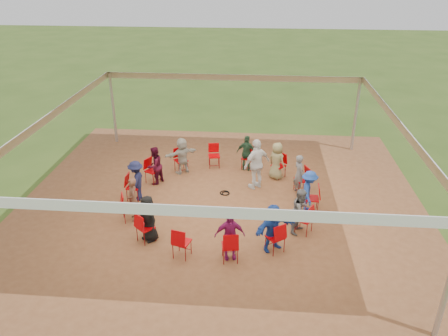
# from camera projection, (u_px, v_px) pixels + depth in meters

# --- Properties ---
(ground) EXTENTS (80.00, 80.00, 0.00)m
(ground) POSITION_uv_depth(u_px,v_px,m) (221.00, 205.00, 14.08)
(ground) COLOR #354E18
(ground) RESTS_ON ground
(dirt_patch) EXTENTS (13.00, 13.00, 0.00)m
(dirt_patch) POSITION_uv_depth(u_px,v_px,m) (221.00, 205.00, 14.08)
(dirt_patch) COLOR brown
(dirt_patch) RESTS_ON ground
(tent) EXTENTS (10.33, 10.33, 3.00)m
(tent) POSITION_uv_depth(u_px,v_px,m) (220.00, 136.00, 13.06)
(tent) COLOR #B2B2B7
(tent) RESTS_ON ground
(chair_0) EXTENTS (0.46, 0.44, 0.90)m
(chair_0) POSITION_uv_depth(u_px,v_px,m) (312.00, 198.00, 13.55)
(chair_0) COLOR #BE0004
(chair_0) RESTS_ON ground
(chair_1) EXTENTS (0.57, 0.56, 0.90)m
(chair_1) POSITION_uv_depth(u_px,v_px,m) (302.00, 180.00, 14.70)
(chair_1) COLOR #BE0004
(chair_1) RESTS_ON ground
(chair_2) EXTENTS (0.61, 0.61, 0.90)m
(chair_2) POSITION_uv_depth(u_px,v_px,m) (278.00, 166.00, 15.68)
(chair_2) COLOR #BE0004
(chair_2) RESTS_ON ground
(chair_3) EXTENTS (0.52, 0.54, 0.90)m
(chair_3) POSITION_uv_depth(u_px,v_px,m) (248.00, 158.00, 16.32)
(chair_3) COLOR #BE0004
(chair_3) RESTS_ON ground
(chair_4) EXTENTS (0.49, 0.51, 0.90)m
(chair_4) POSITION_uv_depth(u_px,v_px,m) (214.00, 156.00, 16.47)
(chair_4) COLOR #BE0004
(chair_4) RESTS_ON ground
(chair_5) EXTENTS (0.60, 0.60, 0.90)m
(chair_5) POSITION_uv_depth(u_px,v_px,m) (181.00, 160.00, 16.11)
(chair_5) COLOR #BE0004
(chair_5) RESTS_ON ground
(chair_6) EXTENTS (0.59, 0.58, 0.90)m
(chair_6) POSITION_uv_depth(u_px,v_px,m) (153.00, 171.00, 15.31)
(chair_6) COLOR #BE0004
(chair_6) RESTS_ON ground
(chair_7) EXTENTS (0.46, 0.44, 0.90)m
(chair_7) POSITION_uv_depth(u_px,v_px,m) (133.00, 187.00, 14.23)
(chair_7) COLOR #BE0004
(chair_7) RESTS_ON ground
(chair_8) EXTENTS (0.57, 0.56, 0.90)m
(chair_8) POSITION_uv_depth(u_px,v_px,m) (129.00, 207.00, 13.08)
(chair_8) COLOR #BE0004
(chair_8) RESTS_ON ground
(chair_9) EXTENTS (0.61, 0.61, 0.90)m
(chair_9) POSITION_uv_depth(u_px,v_px,m) (145.00, 227.00, 12.09)
(chair_9) COLOR #BE0004
(chair_9) RESTS_ON ground
(chair_10) EXTENTS (0.52, 0.54, 0.90)m
(chair_10) POSITION_uv_depth(u_px,v_px,m) (182.00, 242.00, 11.46)
(chair_10) COLOR #BE0004
(chair_10) RESTS_ON ground
(chair_11) EXTENTS (0.49, 0.51, 0.90)m
(chair_11) POSITION_uv_depth(u_px,v_px,m) (230.00, 246.00, 11.31)
(chair_11) COLOR #BE0004
(chair_11) RESTS_ON ground
(chair_12) EXTENTS (0.60, 0.60, 0.90)m
(chair_12) POSITION_uv_depth(u_px,v_px,m) (275.00, 237.00, 11.67)
(chair_12) COLOR #BE0004
(chair_12) RESTS_ON ground
(chair_13) EXTENTS (0.59, 0.58, 0.90)m
(chair_13) POSITION_uv_depth(u_px,v_px,m) (304.00, 219.00, 12.47)
(chair_13) COLOR #BE0004
(chair_13) RESTS_ON ground
(person_seated_0) EXTENTS (0.48, 0.90, 1.36)m
(person_seated_0) POSITION_uv_depth(u_px,v_px,m) (309.00, 191.00, 13.46)
(person_seated_0) COLOR #1F44A1
(person_seated_0) RESTS_ON ground
(person_seated_1) EXTENTS (0.50, 0.59, 1.36)m
(person_seated_1) POSITION_uv_depth(u_px,v_px,m) (299.00, 174.00, 14.56)
(person_seated_1) COLOR slate
(person_seated_1) RESTS_ON ground
(person_seated_2) EXTENTS (0.75, 0.72, 1.36)m
(person_seated_2) POSITION_uv_depth(u_px,v_px,m) (277.00, 161.00, 15.51)
(person_seated_2) COLOR #8F8756
(person_seated_2) RESTS_ON ground
(person_seated_3) EXTENTS (0.88, 0.61, 1.36)m
(person_seated_3) POSITION_uv_depth(u_px,v_px,m) (247.00, 153.00, 16.11)
(person_seated_3) COLOR #25452D
(person_seated_3) RESTS_ON ground
(person_seated_4) EXTENTS (1.30, 1.13, 1.36)m
(person_seated_4) POSITION_uv_depth(u_px,v_px,m) (182.00, 156.00, 15.91)
(person_seated_4) COLOR #B3B0A0
(person_seated_4) RESTS_ON ground
(person_seated_5) EXTENTS (0.65, 0.76, 1.36)m
(person_seated_5) POSITION_uv_depth(u_px,v_px,m) (155.00, 166.00, 15.15)
(person_seated_5) COLOR #450B1E
(person_seated_5) RESTS_ON ground
(person_seated_6) EXTENTS (0.48, 0.90, 1.36)m
(person_seated_6) POSITION_uv_depth(u_px,v_px,m) (136.00, 181.00, 14.11)
(person_seated_6) COLOR #181B3D
(person_seated_6) RESTS_ON ground
(person_seated_7) EXTENTS (0.50, 0.59, 1.36)m
(person_seated_7) POSITION_uv_depth(u_px,v_px,m) (133.00, 200.00, 13.01)
(person_seated_7) COLOR brown
(person_seated_7) RESTS_ON ground
(person_seated_8) EXTENTS (0.75, 0.72, 1.36)m
(person_seated_8) POSITION_uv_depth(u_px,v_px,m) (148.00, 218.00, 12.07)
(person_seated_8) COLOR black
(person_seated_8) RESTS_ON ground
(person_seated_9) EXTENTS (0.86, 0.55, 1.36)m
(person_seated_9) POSITION_uv_depth(u_px,v_px,m) (230.00, 236.00, 11.31)
(person_seated_9) COLOR #92195E
(person_seated_9) RESTS_ON ground
(person_seated_10) EXTENTS (1.30, 1.13, 1.36)m
(person_seated_10) POSITION_uv_depth(u_px,v_px,m) (273.00, 227.00, 11.66)
(person_seated_10) COLOR #1F44A1
(person_seated_10) RESTS_ON ground
(person_seated_11) EXTENTS (0.65, 0.76, 1.36)m
(person_seated_11) POSITION_uv_depth(u_px,v_px,m) (301.00, 211.00, 12.42)
(person_seated_11) COLOR slate
(person_seated_11) RESTS_ON ground
(standing_person) EXTENTS (1.15, 1.09, 1.79)m
(standing_person) POSITION_uv_depth(u_px,v_px,m) (257.00, 164.00, 14.76)
(standing_person) COLOR white
(standing_person) RESTS_ON ground
(cable_coil) EXTENTS (0.40, 0.40, 0.03)m
(cable_coil) POSITION_uv_depth(u_px,v_px,m) (225.00, 193.00, 14.74)
(cable_coil) COLOR black
(cable_coil) RESTS_ON ground
(laptop) EXTENTS (0.28, 0.34, 0.23)m
(laptop) POSITION_uv_depth(u_px,v_px,m) (303.00, 192.00, 13.50)
(laptop) COLOR #B7B7BC
(laptop) RESTS_ON ground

